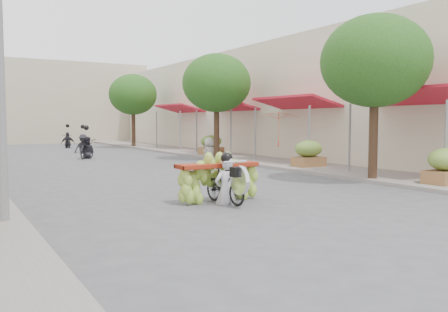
% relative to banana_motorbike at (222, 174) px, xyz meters
% --- Properties ---
extents(ground, '(120.00, 120.00, 0.00)m').
position_rel_banana_motorbike_xyz_m(ground, '(0.66, -3.13, -0.69)').
color(ground, '#515156').
rests_on(ground, ground).
extents(sidewalk_right, '(4.00, 60.00, 0.12)m').
position_rel_banana_motorbike_xyz_m(sidewalk_right, '(7.66, 11.87, -0.63)').
color(sidewalk_right, gray).
rests_on(sidewalk_right, ground).
extents(shophouse_row_right, '(9.77, 40.00, 6.00)m').
position_rel_banana_motorbike_xyz_m(shophouse_row_right, '(12.65, 10.87, 2.31)').
color(shophouse_row_right, beige).
rests_on(shophouse_row_right, ground).
extents(far_building, '(20.00, 6.00, 7.00)m').
position_rel_banana_motorbike_xyz_m(far_building, '(0.66, 34.87, 2.81)').
color(far_building, '#B5A88F').
rests_on(far_building, ground).
extents(street_tree_near, '(3.40, 3.40, 5.25)m').
position_rel_banana_motorbike_xyz_m(street_tree_near, '(6.06, 0.87, 3.10)').
color(street_tree_near, '#3A2719').
rests_on(street_tree_near, ground).
extents(street_tree_mid, '(3.40, 3.40, 5.25)m').
position_rel_banana_motorbike_xyz_m(street_tree_mid, '(6.06, 10.87, 3.10)').
color(street_tree_mid, '#3A2719').
rests_on(street_tree_mid, ground).
extents(street_tree_far, '(3.40, 3.40, 5.25)m').
position_rel_banana_motorbike_xyz_m(street_tree_far, '(6.06, 22.87, 3.10)').
color(street_tree_far, '#3A2719').
rests_on(street_tree_far, ground).
extents(produce_crate_near, '(1.20, 0.88, 1.16)m').
position_rel_banana_motorbike_xyz_m(produce_crate_near, '(6.86, -1.13, 0.03)').
color(produce_crate_near, brown).
rests_on(produce_crate_near, ground).
extents(produce_crate_mid, '(1.20, 0.88, 1.16)m').
position_rel_banana_motorbike_xyz_m(produce_crate_mid, '(6.86, 4.87, 0.03)').
color(produce_crate_mid, brown).
rests_on(produce_crate_mid, ground).
extents(produce_crate_far, '(1.20, 0.88, 1.16)m').
position_rel_banana_motorbike_xyz_m(produce_crate_far, '(6.86, 12.87, 0.03)').
color(produce_crate_far, brown).
rests_on(produce_crate_far, ground).
extents(banana_motorbike, '(2.20, 1.75, 2.03)m').
position_rel_banana_motorbike_xyz_m(banana_motorbike, '(0.00, 0.00, 0.00)').
color(banana_motorbike, black).
rests_on(banana_motorbike, ground).
extents(market_umbrella, '(1.76, 1.76, 1.54)m').
position_rel_banana_motorbike_xyz_m(market_umbrella, '(6.52, 6.37, 1.68)').
color(market_umbrella, '#CD431B').
rests_on(market_umbrella, ground).
extents(pedestrian, '(1.04, 0.79, 1.87)m').
position_rel_banana_motorbike_xyz_m(pedestrian, '(6.52, 12.45, 0.37)').
color(pedestrian, silver).
rests_on(pedestrian, ground).
extents(bg_motorbike_a, '(1.50, 1.82, 1.95)m').
position_rel_banana_motorbike_xyz_m(bg_motorbike_a, '(0.66, 14.87, 0.04)').
color(bg_motorbike_a, black).
rests_on(bg_motorbike_a, ground).
extents(bg_motorbike_b, '(1.09, 1.57, 1.95)m').
position_rel_banana_motorbike_xyz_m(bg_motorbike_b, '(1.61, 19.41, 0.18)').
color(bg_motorbike_b, black).
rests_on(bg_motorbike_b, ground).
extents(bg_motorbike_c, '(1.03, 1.69, 1.95)m').
position_rel_banana_motorbike_xyz_m(bg_motorbike_c, '(1.95, 25.05, 0.11)').
color(bg_motorbike_c, black).
rests_on(bg_motorbike_c, ground).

